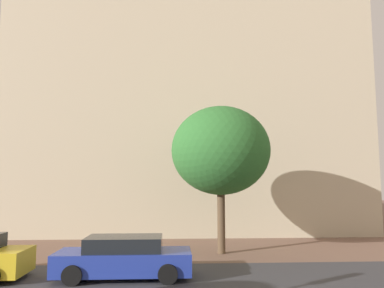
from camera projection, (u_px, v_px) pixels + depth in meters
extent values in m
plane|color=brown|center=(185.00, 282.00, 11.90)|extent=(120.00, 120.00, 0.00)
cube|color=beige|center=(187.00, 120.00, 29.47)|extent=(23.46, 14.42, 16.84)
cube|color=#2D3842|center=(187.00, 7.00, 30.55)|extent=(21.58, 13.27, 2.40)
cube|color=beige|center=(216.00, 53.00, 30.24)|extent=(5.28, 5.28, 28.17)
cylinder|color=beige|center=(32.00, 84.00, 23.40)|extent=(2.80, 2.80, 19.29)
cylinder|color=beige|center=(341.00, 83.00, 24.53)|extent=(2.80, 2.80, 19.96)
cylinder|color=black|center=(14.00, 264.00, 13.02)|extent=(0.64, 0.22, 0.64)
cube|color=#23389E|center=(124.00, 262.00, 12.41)|extent=(4.57, 1.75, 0.73)
cube|color=black|center=(124.00, 243.00, 12.48)|extent=(2.56, 1.54, 0.48)
cylinder|color=black|center=(168.00, 262.00, 13.33)|extent=(0.64, 0.22, 0.64)
cylinder|color=black|center=(168.00, 274.00, 11.60)|extent=(0.64, 0.22, 0.64)
cylinder|color=black|center=(85.00, 263.00, 13.17)|extent=(0.64, 0.22, 0.64)
cylinder|color=black|center=(72.00, 275.00, 11.44)|extent=(0.64, 0.22, 0.64)
cylinder|color=brown|center=(221.00, 221.00, 16.95)|extent=(0.36, 0.36, 2.92)
ellipsoid|color=#2D6B2D|center=(221.00, 150.00, 17.32)|extent=(4.70, 4.70, 4.23)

